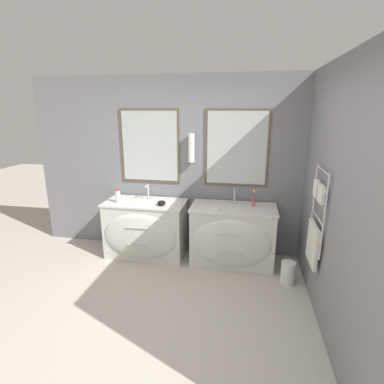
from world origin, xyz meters
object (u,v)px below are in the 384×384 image
(vanity_right, at_px, (232,235))
(flower_vase, at_px, (253,200))
(waste_bin, at_px, (288,272))
(vanity_left, at_px, (145,229))
(toiletry_bottle, at_px, (118,196))
(amenity_bowl, at_px, (161,203))

(vanity_right, distance_m, flower_vase, 0.58)
(waste_bin, bearing_deg, vanity_left, 168.90)
(flower_vase, distance_m, waste_bin, 1.03)
(vanity_left, xyz_separation_m, waste_bin, (2.00, -0.39, -0.27))
(toiletry_bottle, distance_m, waste_bin, 2.51)
(flower_vase, bearing_deg, amenity_bowl, -170.77)
(toiletry_bottle, bearing_deg, vanity_left, 8.98)
(waste_bin, bearing_deg, amenity_bowl, 169.83)
(vanity_right, bearing_deg, flower_vase, 24.37)
(amenity_bowl, distance_m, waste_bin, 1.88)
(vanity_right, distance_m, waste_bin, 0.87)
(vanity_right, bearing_deg, toiletry_bottle, -177.96)
(vanity_left, xyz_separation_m, amenity_bowl, (0.28, -0.08, 0.44))
(vanity_left, xyz_separation_m, flower_vase, (1.54, 0.12, 0.50))
(vanity_left, bearing_deg, vanity_right, 0.00)
(vanity_left, relative_size, waste_bin, 4.05)
(vanity_left, height_order, flower_vase, flower_vase)
(vanity_right, relative_size, toiletry_bottle, 6.03)
(vanity_left, distance_m, flower_vase, 1.62)
(vanity_right, relative_size, flower_vase, 5.02)
(vanity_left, distance_m, toiletry_bottle, 0.62)
(toiletry_bottle, distance_m, amenity_bowl, 0.65)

